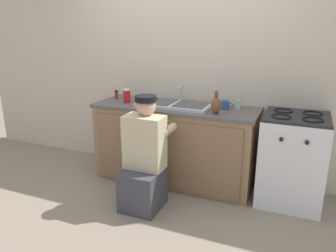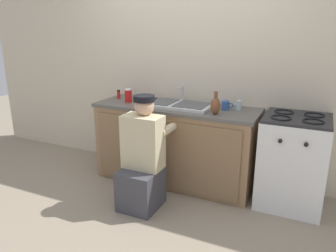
{
  "view_description": "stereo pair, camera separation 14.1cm",
  "coord_description": "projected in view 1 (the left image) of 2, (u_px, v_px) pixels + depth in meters",
  "views": [
    {
      "loc": [
        1.28,
        -2.95,
        1.72
      ],
      "look_at": [
        0.0,
        0.1,
        0.71
      ],
      "focal_mm": 35.0,
      "sensor_mm": 36.0,
      "label": 1
    },
    {
      "loc": [
        1.41,
        -2.89,
        1.72
      ],
      "look_at": [
        0.0,
        0.1,
        0.71
      ],
      "focal_mm": 35.0,
      "sensor_mm": 36.0,
      "label": 2
    }
  ],
  "objects": [
    {
      "name": "soda_cup_red",
      "position": [
        127.0,
        96.0,
        3.71
      ],
      "size": [
        0.08,
        0.08,
        0.15
      ],
      "color": "red",
      "rests_on": "countertop"
    },
    {
      "name": "back_wall",
      "position": [
        186.0,
        68.0,
        3.78
      ],
      "size": [
        6.0,
        0.1,
        2.5
      ],
      "primitive_type": "cube",
      "color": "beige",
      "rests_on": "ground_plane"
    },
    {
      "name": "water_glass",
      "position": [
        238.0,
        105.0,
        3.41
      ],
      "size": [
        0.06,
        0.06,
        0.1
      ],
      "color": "#ADC6CC",
      "rests_on": "countertop"
    },
    {
      "name": "coffee_mug",
      "position": [
        225.0,
        105.0,
        3.41
      ],
      "size": [
        0.13,
        0.08,
        0.09
      ],
      "color": "#335699",
      "rests_on": "countertop"
    },
    {
      "name": "sink_double_basin",
      "position": [
        175.0,
        104.0,
        3.58
      ],
      "size": [
        0.8,
        0.44,
        0.19
      ],
      "color": "silver",
      "rests_on": "countertop"
    },
    {
      "name": "spice_bottle_red",
      "position": [
        116.0,
        95.0,
        3.9
      ],
      "size": [
        0.04,
        0.04,
        0.1
      ],
      "color": "red",
      "rests_on": "countertop"
    },
    {
      "name": "counter_cabinet",
      "position": [
        175.0,
        145.0,
        3.71
      ],
      "size": [
        1.77,
        0.62,
        0.85
      ],
      "color": "#997551",
      "rests_on": "ground_plane"
    },
    {
      "name": "ground_plane",
      "position": [
        164.0,
        190.0,
        3.57
      ],
      "size": [
        12.0,
        12.0,
        0.0
      ],
      "primitive_type": "plane",
      "color": "gray"
    },
    {
      "name": "stove_range",
      "position": [
        292.0,
        159.0,
        3.24
      ],
      "size": [
        0.61,
        0.62,
        0.92
      ],
      "color": "white",
      "rests_on": "ground_plane"
    },
    {
      "name": "plumber_person",
      "position": [
        144.0,
        163.0,
        3.15
      ],
      "size": [
        0.42,
        0.61,
        1.1
      ],
      "color": "#3F3F47",
      "rests_on": "ground_plane"
    },
    {
      "name": "vase_decorative",
      "position": [
        216.0,
        105.0,
        3.22
      ],
      "size": [
        0.1,
        0.1,
        0.23
      ],
      "color": "brown",
      "rests_on": "countertop"
    },
    {
      "name": "countertop",
      "position": [
        175.0,
        107.0,
        3.59
      ],
      "size": [
        1.81,
        0.62,
        0.04
      ],
      "primitive_type": "cube",
      "color": "#5B5651",
      "rests_on": "counter_cabinet"
    }
  ]
}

